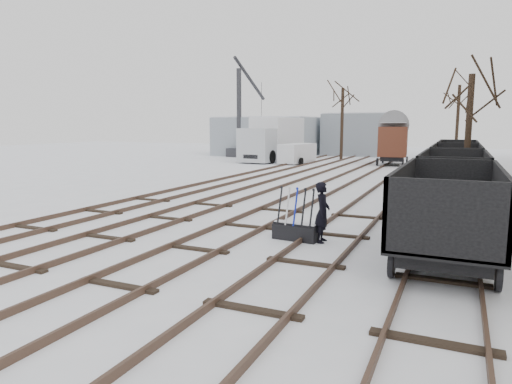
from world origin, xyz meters
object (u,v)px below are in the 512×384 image
lorry (273,139)px  crane (240,131)px  worker (322,212)px  freight_wagon_a (447,225)px  box_van_wagon (393,140)px  panel_van (297,153)px  ground_frame (295,230)px

lorry → crane: bearing=148.3°
worker → lorry: size_ratio=0.19×
crane → freight_wagon_a: bearing=-47.7°
freight_wagon_a → box_van_wagon: bearing=100.3°
worker → freight_wagon_a: bearing=-104.0°
box_van_wagon → panel_van: 7.89m
box_van_wagon → lorry: size_ratio=0.53×
panel_van → lorry: bearing=158.2°
box_van_wagon → crane: crane is taller
ground_frame → panel_van: (-8.47, 24.59, 0.59)m
panel_van → worker: bearing=-57.9°
worker → panel_van: 26.16m
panel_van → crane: crane is taller
panel_van → box_van_wagon: bearing=26.8°
worker → lorry: bearing=19.4°
panel_van → crane: bearing=156.7°
crane → ground_frame: bearing=-52.8°
worker → lorry: lorry is taller
freight_wagon_a → worker: bearing=171.5°
freight_wagon_a → box_van_wagon: size_ratio=1.19×
lorry → crane: (-5.12, 3.68, 0.61)m
box_van_wagon → panel_van: bearing=-169.8°
ground_frame → panel_van: size_ratio=0.37×
freight_wagon_a → lorry: 31.10m
worker → crane: (-17.37, 30.16, 1.78)m
lorry → box_van_wagon: bearing=4.4°
crane → box_van_wagon: bearing=-4.6°
ground_frame → crane: (-16.62, 30.26, 2.34)m
box_van_wagon → ground_frame: bearing=-93.1°
ground_frame → panel_van: bearing=115.3°
ground_frame → lorry: 29.01m
box_van_wagon → freight_wagon_a: bearing=-84.8°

